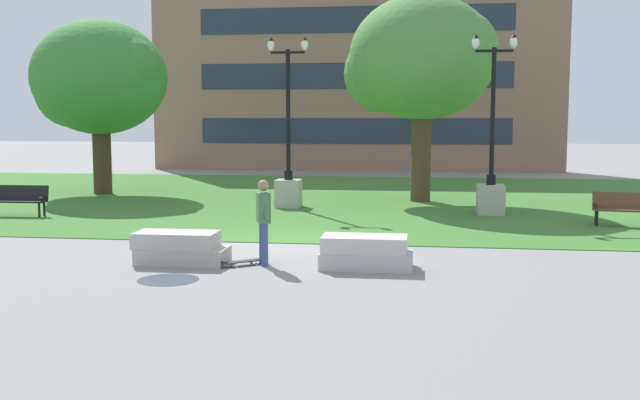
% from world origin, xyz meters
% --- Properties ---
extents(ground_plane, '(140.00, 140.00, 0.00)m').
position_xyz_m(ground_plane, '(0.00, 0.00, 0.00)').
color(ground_plane, gray).
extents(grass_lawn, '(40.00, 20.00, 0.02)m').
position_xyz_m(grass_lawn, '(0.00, 10.00, 0.01)').
color(grass_lawn, '#3D752D').
rests_on(grass_lawn, ground).
extents(concrete_block_center, '(1.86, 0.90, 0.64)m').
position_xyz_m(concrete_block_center, '(-1.74, -2.59, 0.31)').
color(concrete_block_center, '#B2ADA3').
rests_on(concrete_block_center, ground).
extents(concrete_block_left, '(1.80, 0.90, 0.64)m').
position_xyz_m(concrete_block_left, '(2.03, -2.59, 0.31)').
color(concrete_block_left, '#BCB7B2').
rests_on(concrete_block_left, ground).
extents(person_skateboarder, '(0.38, 0.59, 1.71)m').
position_xyz_m(person_skateboarder, '(-0.02, -2.56, 0.96)').
color(person_skateboarder, '#384C7A').
rests_on(person_skateboarder, ground).
extents(skateboard, '(0.91, 0.81, 0.14)m').
position_xyz_m(skateboard, '(-0.40, -2.66, 0.09)').
color(skateboard, black).
rests_on(skateboard, ground).
extents(puddle, '(1.12, 1.12, 0.01)m').
position_xyz_m(puddle, '(-1.45, -4.15, 0.00)').
color(puddle, '#47515B').
rests_on(puddle, ground).
extents(park_bench_near_left, '(1.82, 0.60, 0.90)m').
position_xyz_m(park_bench_near_left, '(-8.87, 3.72, 0.54)').
color(park_bench_near_left, black).
rests_on(park_bench_near_left, grass_lawn).
extents(park_bench_near_right, '(1.85, 0.75, 0.90)m').
position_xyz_m(park_bench_near_right, '(8.62, 3.95, 0.54)').
color(park_bench_near_right, brown).
rests_on(park_bench_near_right, grass_lawn).
extents(lamp_post_center, '(1.32, 0.80, 5.38)m').
position_xyz_m(lamp_post_center, '(5.17, 5.96, 1.10)').
color(lamp_post_center, '#ADA89E').
rests_on(lamp_post_center, grass_lawn).
extents(lamp_post_right, '(1.32, 0.80, 5.49)m').
position_xyz_m(lamp_post_right, '(-1.23, 6.96, 1.12)').
color(lamp_post_right, '#ADA89E').
rests_on(lamp_post_right, grass_lawn).
extents(tree_near_left, '(5.33, 5.08, 6.59)m').
position_xyz_m(tree_near_left, '(-9.16, 10.30, 4.38)').
color(tree_near_left, '#42301E').
rests_on(tree_near_left, grass_lawn).
extents(tree_far_left, '(5.28, 5.03, 7.11)m').
position_xyz_m(tree_far_left, '(2.98, 9.31, 4.91)').
color(tree_far_left, '#4C3823').
rests_on(tree_far_left, grass_lawn).
extents(building_facade_distant, '(22.73, 1.03, 13.00)m').
position_xyz_m(building_facade_distant, '(-0.68, 24.50, 6.49)').
color(building_facade_distant, '#8E6B56').
rests_on(building_facade_distant, ground).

